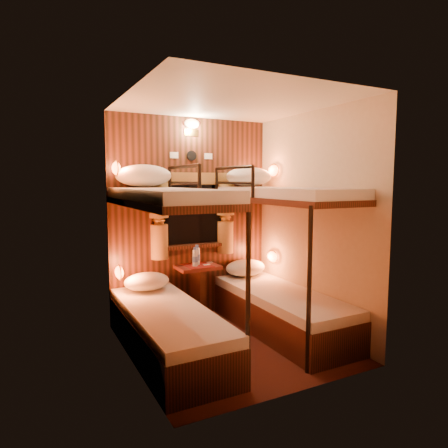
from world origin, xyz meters
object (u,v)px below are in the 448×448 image
bunk_right (281,282)px  bottle_right (195,258)px  bunk_left (168,297)px  bottle_left (197,256)px  table (198,285)px

bunk_right → bottle_right: size_ratio=8.31×
bunk_left → bottle_left: bearing=51.5°
bunk_left → bunk_right: 1.30m
bunk_right → table: bunk_right is taller
bunk_left → bunk_right: (1.30, 0.00, 0.00)m
bunk_left → bottle_right: bunk_left is taller
bottle_left → bunk_left: bearing=-128.5°
bunk_left → bunk_right: size_ratio=1.00×
bunk_right → table: 1.02m
table → bottle_left: bottle_left is taller
bottle_left → table: bearing=-100.7°
table → bottle_right: (-0.05, -0.03, 0.33)m
bunk_left → bottle_left: size_ratio=7.84×
bottle_left → bottle_right: bearing=-127.6°
table → bunk_right: bearing=-50.3°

